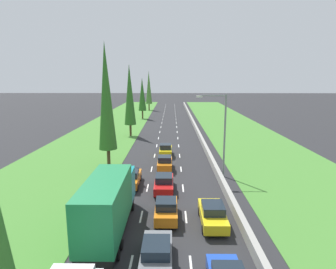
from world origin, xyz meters
name	(u,v)px	position (x,y,z in m)	size (l,w,h in m)	color
ground_plane	(169,129)	(0.00, 60.00, 0.00)	(300.00, 300.00, 0.00)	#28282B
grass_verge_left	(109,129)	(-12.65, 60.00, 0.02)	(14.00, 140.00, 0.04)	#478433
grass_verge_right	(237,129)	(14.35, 60.00, 0.02)	(14.00, 140.00, 0.04)	#478433
median_barrier	(196,127)	(5.70, 60.00, 0.42)	(0.44, 120.00, 0.85)	#9E9B93
lane_markings	(169,129)	(0.00, 60.00, 0.01)	(3.64, 116.00, 0.01)	white
grey_sedan_centre_lane	(156,255)	(-0.23, 14.85, 0.81)	(1.82, 4.50, 1.64)	slate
green_box_truck_left_lane	(109,204)	(-3.69, 18.59, 2.18)	(2.46, 9.40, 4.18)	black
orange_hatchback_centre_lane	(166,210)	(0.22, 20.53, 0.84)	(1.74, 3.90, 1.72)	orange
orange_sedan_left_lane	(131,178)	(-3.49, 27.63, 0.81)	(1.82, 4.50, 1.64)	orange
red_sedan_centre_lane	(164,183)	(-0.11, 26.24, 0.81)	(1.82, 4.50, 1.64)	red
yellow_sedan_right_lane	(213,214)	(3.65, 19.91, 0.81)	(1.82, 4.50, 1.64)	yellow
orange_hatchback_centre_lane_fifth	(165,163)	(-0.17, 32.76, 0.84)	(1.74, 3.90, 1.72)	orange
yellow_hatchback_centre_lane	(166,150)	(-0.21, 38.99, 0.84)	(1.74, 3.90, 1.72)	yellow
poplar_tree_second	(106,97)	(-7.08, 34.12, 8.49)	(2.17, 2.17, 14.87)	#4C3823
poplar_tree_third	(130,95)	(-7.03, 52.86, 7.66)	(2.13, 2.13, 13.21)	#4C3823
poplar_tree_fourth	(142,94)	(-7.11, 76.20, 6.43)	(2.07, 2.07, 10.77)	#4C3823
poplar_tree_fifth	(149,88)	(-6.97, 96.82, 7.52)	(2.12, 2.12, 12.93)	#4C3823
street_light_mast	(222,130)	(5.96, 30.52, 5.23)	(3.20, 0.28, 9.00)	gray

